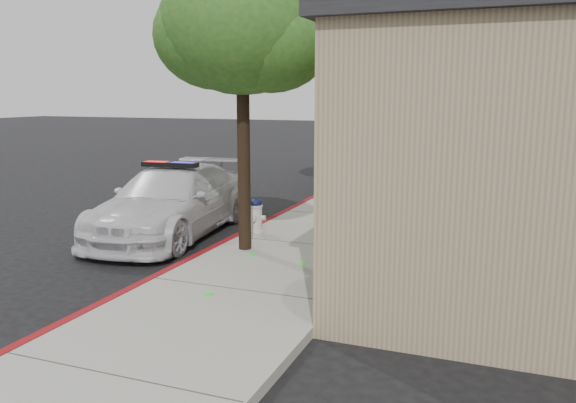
{
  "coord_description": "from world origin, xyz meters",
  "views": [
    {
      "loc": [
        5.47,
        -7.7,
        3.11
      ],
      "look_at": [
        1.31,
        2.95,
        1.0
      ],
      "focal_mm": 36.23,
      "sensor_mm": 36.0,
      "label": 1
    }
  ],
  "objects_px": {
    "clapboard_building": "(566,133)",
    "police_car": "(171,201)",
    "fire_hydrant": "(256,215)",
    "street_tree_far": "(395,48)",
    "street_tree_near": "(242,31)",
    "street_tree_mid": "(359,47)"
  },
  "relations": [
    {
      "from": "street_tree_near",
      "to": "street_tree_mid",
      "type": "distance_m",
      "value": 8.29
    },
    {
      "from": "street_tree_near",
      "to": "street_tree_far",
      "type": "height_order",
      "value": "street_tree_far"
    },
    {
      "from": "fire_hydrant",
      "to": "street_tree_near",
      "type": "relative_size",
      "value": 0.14
    },
    {
      "from": "fire_hydrant",
      "to": "street_tree_mid",
      "type": "bearing_deg",
      "value": 82.56
    },
    {
      "from": "street_tree_near",
      "to": "police_car",
      "type": "bearing_deg",
      "value": 156.32
    },
    {
      "from": "street_tree_far",
      "to": "fire_hydrant",
      "type": "bearing_deg",
      "value": -94.56
    },
    {
      "from": "fire_hydrant",
      "to": "street_tree_far",
      "type": "height_order",
      "value": "street_tree_far"
    },
    {
      "from": "clapboard_building",
      "to": "police_car",
      "type": "xyz_separation_m",
      "value": [
        -8.27,
        -5.8,
        -1.36
      ]
    },
    {
      "from": "police_car",
      "to": "street_tree_far",
      "type": "distance_m",
      "value": 11.8
    },
    {
      "from": "police_car",
      "to": "street_tree_far",
      "type": "bearing_deg",
      "value": 69.76
    },
    {
      "from": "fire_hydrant",
      "to": "street_tree_far",
      "type": "xyz_separation_m",
      "value": [
        0.83,
        10.45,
        4.25
      ]
    },
    {
      "from": "clapboard_building",
      "to": "police_car",
      "type": "relative_size",
      "value": 3.82
    },
    {
      "from": "fire_hydrant",
      "to": "clapboard_building",
      "type": "bearing_deg",
      "value": 36.72
    },
    {
      "from": "clapboard_building",
      "to": "police_car",
      "type": "distance_m",
      "value": 10.19
    },
    {
      "from": "street_tree_near",
      "to": "street_tree_far",
      "type": "xyz_separation_m",
      "value": [
        0.48,
        11.75,
        0.54
      ]
    },
    {
      "from": "clapboard_building",
      "to": "street_tree_mid",
      "type": "bearing_deg",
      "value": 166.01
    },
    {
      "from": "police_car",
      "to": "fire_hydrant",
      "type": "xyz_separation_m",
      "value": [
        1.93,
        0.3,
        -0.23
      ]
    },
    {
      "from": "police_car",
      "to": "street_tree_near",
      "type": "xyz_separation_m",
      "value": [
        2.28,
        -1.0,
        3.48
      ]
    },
    {
      "from": "street_tree_near",
      "to": "street_tree_far",
      "type": "relative_size",
      "value": 0.89
    },
    {
      "from": "street_tree_near",
      "to": "street_tree_mid",
      "type": "bearing_deg",
      "value": 89.73
    },
    {
      "from": "clapboard_building",
      "to": "fire_hydrant",
      "type": "xyz_separation_m",
      "value": [
        -6.34,
        -5.5,
        -1.59
      ]
    },
    {
      "from": "police_car",
      "to": "clapboard_building",
      "type": "bearing_deg",
      "value": 29.21
    }
  ]
}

